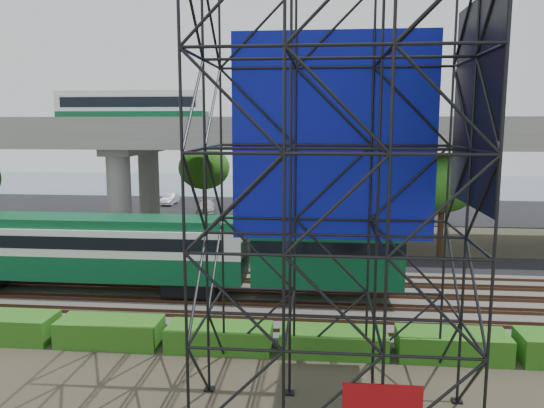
# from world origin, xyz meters

# --- Properties ---
(ground) EXTENTS (140.00, 140.00, 0.00)m
(ground) POSITION_xyz_m (0.00, 0.00, 0.00)
(ground) COLOR #474233
(ground) RESTS_ON ground
(ballast_bed) EXTENTS (90.00, 12.00, 0.20)m
(ballast_bed) POSITION_xyz_m (0.00, 2.00, 0.10)
(ballast_bed) COLOR slate
(ballast_bed) RESTS_ON ground
(service_road) EXTENTS (90.00, 5.00, 0.08)m
(service_road) POSITION_xyz_m (0.00, 10.50, 0.04)
(service_road) COLOR black
(service_road) RESTS_ON ground
(parking_lot) EXTENTS (90.00, 18.00, 0.08)m
(parking_lot) POSITION_xyz_m (0.00, 34.00, 0.04)
(parking_lot) COLOR black
(parking_lot) RESTS_ON ground
(harbor_water) EXTENTS (140.00, 40.00, 0.03)m
(harbor_water) POSITION_xyz_m (0.00, 56.00, 0.01)
(harbor_water) COLOR #425F6C
(harbor_water) RESTS_ON ground
(rail_tracks) EXTENTS (90.00, 9.52, 0.16)m
(rail_tracks) POSITION_xyz_m (0.00, 2.00, 0.28)
(rail_tracks) COLOR #472D1E
(rail_tracks) RESTS_ON ballast_bed
(commuter_train) EXTENTS (29.30, 3.06, 4.30)m
(commuter_train) POSITION_xyz_m (-6.16, 2.00, 2.88)
(commuter_train) COLOR black
(commuter_train) RESTS_ON rail_tracks
(overpass) EXTENTS (80.00, 12.00, 12.40)m
(overpass) POSITION_xyz_m (-0.73, 16.00, 8.21)
(overpass) COLOR #9E9B93
(overpass) RESTS_ON ground
(scaffold_tower) EXTENTS (9.36, 6.36, 15.00)m
(scaffold_tower) POSITION_xyz_m (5.85, -7.98, 7.47)
(scaffold_tower) COLOR black
(scaffold_tower) RESTS_ON ground
(hedge_strip) EXTENTS (34.60, 1.80, 1.20)m
(hedge_strip) POSITION_xyz_m (1.01, -4.30, 0.56)
(hedge_strip) COLOR #286216
(hedge_strip) RESTS_ON ground
(trees) EXTENTS (40.94, 16.94, 7.69)m
(trees) POSITION_xyz_m (-4.67, 16.17, 5.57)
(trees) COLOR #382314
(trees) RESTS_ON ground
(suv) EXTENTS (5.16, 3.37, 1.32)m
(suv) POSITION_xyz_m (-14.79, 10.30, 0.74)
(suv) COLOR black
(suv) RESTS_ON service_road
(parked_cars) EXTENTS (36.09, 9.56, 1.32)m
(parked_cars) POSITION_xyz_m (1.19, 33.73, 0.68)
(parked_cars) COLOR white
(parked_cars) RESTS_ON parking_lot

